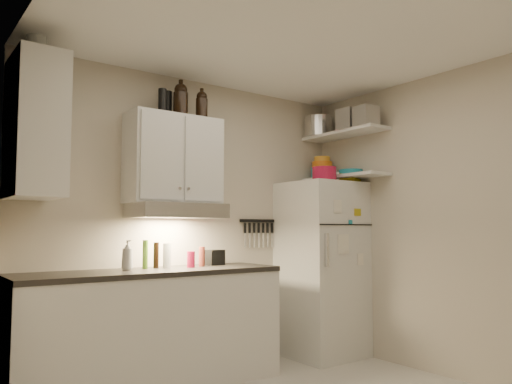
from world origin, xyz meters
TOP-DOWN VIEW (x-y plane):
  - ceiling at (0.00, 0.00)m, footprint 3.20×3.00m
  - back_wall at (0.00, 1.51)m, footprint 3.20×0.02m
  - left_wall at (-1.61, 0.00)m, footprint 0.02×3.00m
  - right_wall at (1.61, 0.00)m, footprint 0.02×3.00m
  - base_cabinet at (-0.55, 1.20)m, footprint 2.10×0.60m
  - countertop at (-0.55, 1.20)m, footprint 2.10×0.62m
  - upper_cabinet at (-0.30, 1.33)m, footprint 0.80×0.33m
  - side_cabinet at (-1.44, 1.20)m, footprint 0.33×0.55m
  - range_hood at (-0.30, 1.27)m, footprint 0.76×0.46m
  - fridge at (1.25, 1.16)m, footprint 0.70×0.68m
  - shelf_hi at (1.45, 1.02)m, footprint 0.30×0.95m
  - shelf_lo at (1.45, 1.02)m, footprint 0.30×0.95m
  - knife_strip at (0.70, 1.49)m, footprint 0.42×0.02m
  - dutch_oven at (1.14, 0.99)m, footprint 0.30×0.30m
  - book_stack at (1.47, 1.04)m, footprint 0.29×0.33m
  - spice_jar at (1.35, 1.04)m, footprint 0.08×0.08m
  - stock_pot at (1.40, 1.35)m, footprint 0.35×0.35m
  - tin_a at (1.38, 0.89)m, footprint 0.21×0.19m
  - tin_b at (1.38, 0.67)m, footprint 0.20×0.20m
  - bowl_teal at (1.45, 1.32)m, footprint 0.27×0.27m
  - bowl_orange at (1.44, 1.34)m, footprint 0.22×0.22m
  - bowl_yellow at (1.44, 1.34)m, footprint 0.17×0.17m
  - plates at (1.50, 0.98)m, footprint 0.29×0.29m
  - growler_a at (-0.26, 1.30)m, footprint 0.16×0.16m
  - growler_b at (-0.08, 1.26)m, footprint 0.12×0.12m
  - thermos_a at (-0.33, 1.41)m, footprint 0.08×0.08m
  - thermos_b at (-0.45, 1.26)m, footprint 0.09×0.09m
  - side_jar at (-1.45, 1.22)m, footprint 0.16×0.16m
  - soap_bottle at (-0.74, 1.23)m, footprint 0.12×0.12m
  - pepper_mill at (-0.06, 1.26)m, footprint 0.07×0.07m
  - oil_bottle at (-0.56, 1.30)m, footprint 0.06×0.06m
  - vinegar_bottle at (-0.46, 1.30)m, footprint 0.06×0.06m
  - clear_bottle at (-0.38, 1.28)m, footprint 0.08×0.08m
  - red_jar at (-0.20, 1.21)m, footprint 0.07×0.07m
  - caddy at (0.11, 1.34)m, footprint 0.17×0.13m

SIDE VIEW (x-z plane):
  - base_cabinet at x=-0.55m, z-range 0.00..0.88m
  - fridge at x=1.25m, z-range 0.00..1.70m
  - countertop at x=-0.55m, z-range 0.88..0.92m
  - caddy at x=0.11m, z-range 0.92..1.05m
  - red_jar at x=-0.20m, z-range 0.92..1.05m
  - pepper_mill at x=-0.06m, z-range 0.92..1.09m
  - clear_bottle at x=-0.38m, z-range 0.92..1.12m
  - vinegar_bottle at x=-0.46m, z-range 0.92..1.13m
  - oil_bottle at x=-0.56m, z-range 0.92..1.15m
  - soap_bottle at x=-0.74m, z-range 0.92..1.18m
  - back_wall at x=0.00m, z-range 0.00..2.60m
  - left_wall at x=-1.61m, z-range 0.00..2.60m
  - right_wall at x=1.61m, z-range 0.00..2.60m
  - knife_strip at x=0.70m, z-range 1.31..1.33m
  - range_hood at x=-0.30m, z-range 1.33..1.45m
  - book_stack at x=1.47m, z-range 1.70..1.79m
  - spice_jar at x=1.35m, z-range 1.70..1.81m
  - shelf_lo at x=1.45m, z-range 1.75..1.77m
  - dutch_oven at x=1.14m, z-range 1.70..1.83m
  - plates at x=1.50m, z-range 1.77..1.83m
  - upper_cabinet at x=-0.30m, z-range 1.45..2.20m
  - bowl_teal at x=1.45m, z-range 1.77..1.88m
  - bowl_orange at x=1.44m, z-range 1.88..1.95m
  - side_cabinet at x=-1.44m, z-range 1.45..2.45m
  - bowl_yellow at x=1.44m, z-range 1.95..2.00m
  - shelf_hi at x=1.45m, z-range 2.19..2.22m
  - thermos_b at x=-0.45m, z-range 2.20..2.40m
  - tin_b at x=1.38m, z-range 2.21..2.40m
  - thermos_a at x=-0.33m, z-range 2.20..2.43m
  - tin_a at x=1.38m, z-range 2.21..2.42m
  - stock_pot at x=1.40m, z-range 2.21..2.43m
  - growler_b at x=-0.08m, z-range 2.20..2.45m
  - growler_a at x=-0.26m, z-range 2.20..2.50m
  - side_jar at x=-1.45m, z-range 2.45..2.63m
  - ceiling at x=0.00m, z-range 2.60..2.62m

